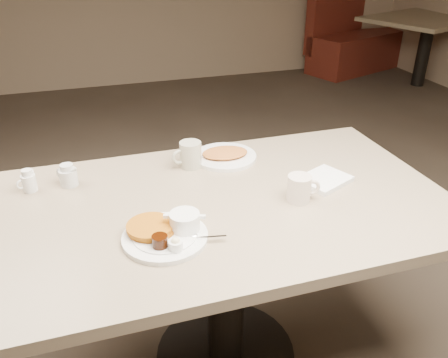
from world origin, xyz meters
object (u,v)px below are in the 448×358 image
object	(u,v)px
creamer_left	(29,181)
booth_back_right	(363,36)
coffee_mug_near	(300,188)
creamer_right	(68,176)
hash_plate	(225,155)
diner_table	(226,241)
main_plate	(167,231)
coffee_mug_far	(190,155)

from	to	relation	value
creamer_left	booth_back_right	world-z (taller)	booth_back_right
coffee_mug_near	creamer_right	world-z (taller)	coffee_mug_near
hash_plate	diner_table	bearing A→B (deg)	-106.98
hash_plate	main_plate	bearing A→B (deg)	-125.05
diner_table	creamer_left	xyz separation A→B (m)	(-0.63, 0.26, 0.21)
coffee_mug_near	coffee_mug_far	world-z (taller)	coffee_mug_far
creamer_left	hash_plate	size ratio (longest dim) A/B	0.30
creamer_left	creamer_right	size ratio (longest dim) A/B	0.95
diner_table	main_plate	size ratio (longest dim) A/B	4.56
main_plate	booth_back_right	xyz separation A→B (m)	(3.19, 3.91, -0.36)
coffee_mug_far	diner_table	bearing A→B (deg)	-78.98
coffee_mug_near	creamer_right	size ratio (longest dim) A/B	1.41
main_plate	creamer_left	world-z (taller)	creamer_left
main_plate	coffee_mug_far	xyz separation A→B (m)	(0.18, 0.43, 0.03)
creamer_right	booth_back_right	size ratio (longest dim) A/B	0.04
diner_table	coffee_mug_far	distance (m)	0.36
coffee_mug_near	booth_back_right	size ratio (longest dim) A/B	0.06
coffee_mug_near	hash_plate	world-z (taller)	coffee_mug_near
creamer_left	booth_back_right	bearing A→B (deg)	44.22
coffee_mug_near	booth_back_right	bearing A→B (deg)	54.54
coffee_mug_near	creamer_right	bearing A→B (deg)	155.06
main_plate	creamer_left	distance (m)	0.58
diner_table	coffee_mug_near	bearing A→B (deg)	-17.32
diner_table	creamer_right	bearing A→B (deg)	151.77
hash_plate	coffee_mug_far	bearing A→B (deg)	-168.78
creamer_right	hash_plate	size ratio (longest dim) A/B	0.32
coffee_mug_far	creamer_right	size ratio (longest dim) A/B	1.47
main_plate	creamer_right	size ratio (longest dim) A/B	3.92
creamer_right	hash_plate	distance (m)	0.59
creamer_left	booth_back_right	xyz separation A→B (m)	(3.59, 3.49, -0.38)
creamer_right	hash_plate	world-z (taller)	creamer_right
diner_table	main_plate	distance (m)	0.34
coffee_mug_far	hash_plate	bearing A→B (deg)	11.22
booth_back_right	hash_plate	bearing A→B (deg)	-129.74
coffee_mug_far	hash_plate	world-z (taller)	coffee_mug_far
diner_table	creamer_right	xyz separation A→B (m)	(-0.50, 0.27, 0.21)
diner_table	main_plate	xyz separation A→B (m)	(-0.23, -0.15, 0.19)
diner_table	coffee_mug_near	xyz separation A→B (m)	(0.23, -0.07, 0.22)
creamer_right	coffee_mug_near	bearing A→B (deg)	-24.94
creamer_left	creamer_right	world-z (taller)	same
main_plate	creamer_left	size ratio (longest dim) A/B	4.11
creamer_left	booth_back_right	size ratio (longest dim) A/B	0.04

